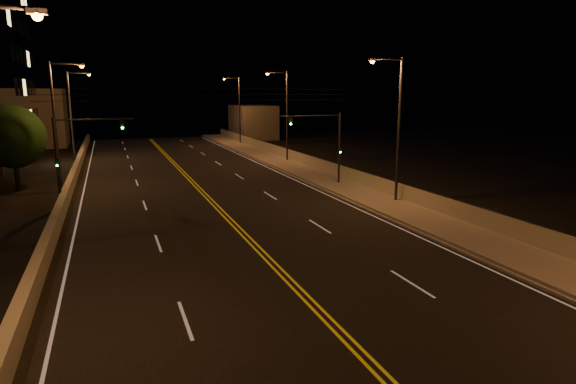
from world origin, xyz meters
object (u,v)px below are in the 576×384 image
object	(u,v)px
streetlight_1	(396,122)
streetlight_2	(285,111)
streetlight_3	(238,106)
traffic_signal_left	(73,150)
tree_0	(13,137)
traffic_signal_right	(328,140)
streetlight_6	(73,111)
streetlight_5	(58,119)

from	to	relation	value
streetlight_1	streetlight_2	world-z (taller)	same
streetlight_3	streetlight_1	bearing A→B (deg)	-90.00
streetlight_2	traffic_signal_left	xyz separation A→B (m)	(-20.32, -14.36, -1.82)
traffic_signal_left	tree_0	bearing A→B (deg)	122.32
streetlight_2	streetlight_3	xyz separation A→B (m)	(0.00, 19.97, 0.00)
traffic_signal_right	streetlight_2	bearing A→B (deg)	83.83
streetlight_3	traffic_signal_right	size ratio (longest dim) A/B	1.64
streetlight_2	streetlight_3	bearing A→B (deg)	90.00
streetlight_6	streetlight_3	bearing A→B (deg)	26.78
streetlight_5	traffic_signal_left	bearing A→B (deg)	-77.87
streetlight_6	streetlight_1	bearing A→B (deg)	-55.03
streetlight_1	traffic_signal_right	xyz separation A→B (m)	(-1.55, 7.22, -1.82)
streetlight_2	tree_0	world-z (taller)	streetlight_2
traffic_signal_left	streetlight_3	bearing A→B (deg)	59.37
streetlight_3	traffic_signal_right	bearing A→B (deg)	-92.59
traffic_signal_right	tree_0	size ratio (longest dim) A/B	0.90
streetlight_6	traffic_signal_left	world-z (taller)	streetlight_6
traffic_signal_right	streetlight_1	bearing A→B (deg)	-77.87
traffic_signal_left	tree_0	xyz separation A→B (m)	(-4.66, 7.36, 0.37)
streetlight_5	streetlight_6	distance (m)	18.13
streetlight_6	tree_0	distance (m)	16.56
streetlight_2	tree_0	distance (m)	25.98
streetlight_3	streetlight_6	distance (m)	24.05
streetlight_3	traffic_signal_left	bearing A→B (deg)	-120.63
streetlight_1	streetlight_5	distance (m)	24.89
streetlight_3	streetlight_6	bearing A→B (deg)	-153.22
streetlight_3	streetlight_5	xyz separation A→B (m)	(-21.47, -28.97, 0.00)
traffic_signal_left	tree_0	distance (m)	8.72
streetlight_1	streetlight_3	xyz separation A→B (m)	(0.00, 41.54, 0.00)
streetlight_6	streetlight_5	bearing A→B (deg)	-90.00
streetlight_6	traffic_signal_left	distance (m)	23.59
streetlight_1	streetlight_6	distance (m)	37.47
traffic_signal_right	streetlight_5	bearing A→B (deg)	164.95
streetlight_3	streetlight_5	world-z (taller)	same
streetlight_1	streetlight_3	world-z (taller)	same
streetlight_6	traffic_signal_right	bearing A→B (deg)	-49.69
streetlight_2	streetlight_6	xyz separation A→B (m)	(-21.47, 9.13, 0.00)
streetlight_2	streetlight_6	size ratio (longest dim) A/B	1.00
streetlight_6	traffic_signal_left	bearing A→B (deg)	-87.19
streetlight_3	streetlight_6	world-z (taller)	same
streetlight_2	traffic_signal_left	bearing A→B (deg)	-144.76
streetlight_6	traffic_signal_right	distance (m)	30.85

